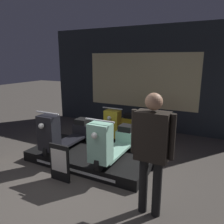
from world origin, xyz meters
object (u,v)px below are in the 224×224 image
(scooter_display_right, at_px, (113,142))
(price_sign_board, at_px, (60,163))
(scooter_backrow_1, at_px, (153,129))
(person_right_browsing, at_px, (152,145))
(scooter_display_left, at_px, (66,133))
(scooter_backrow_0, at_px, (121,124))

(scooter_display_right, height_order, price_sign_board, scooter_display_right)
(scooter_backrow_1, bearing_deg, person_right_browsing, -74.42)
(person_right_browsing, bearing_deg, scooter_backrow_1, 105.58)
(scooter_display_right, relative_size, scooter_backrow_1, 1.00)
(scooter_display_left, bearing_deg, scooter_backrow_1, 50.51)
(scooter_display_left, xyz_separation_m, price_sign_board, (0.53, -0.86, -0.22))
(scooter_display_left, xyz_separation_m, scooter_backrow_1, (1.50, 1.82, -0.22))
(scooter_display_right, relative_size, person_right_browsing, 0.90)
(scooter_backrow_0, distance_m, person_right_browsing, 3.35)
(scooter_display_left, bearing_deg, scooter_display_right, 0.00)
(scooter_display_left, relative_size, scooter_display_right, 1.00)
(scooter_display_left, relative_size, price_sign_board, 2.27)
(scooter_display_left, relative_size, scooter_backrow_0, 1.00)
(person_right_browsing, bearing_deg, scooter_display_right, 138.40)
(scooter_display_right, relative_size, price_sign_board, 2.27)
(scooter_display_left, distance_m, scooter_backrow_1, 2.37)
(scooter_display_right, xyz_separation_m, scooter_backrow_0, (-0.68, 1.82, -0.22))
(price_sign_board, bearing_deg, scooter_display_right, 51.86)
(scooter_backrow_1, bearing_deg, scooter_display_right, -99.26)
(scooter_display_left, height_order, scooter_backrow_0, scooter_display_left)
(scooter_display_right, bearing_deg, scooter_backrow_1, 80.74)
(scooter_display_left, height_order, scooter_display_right, same)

